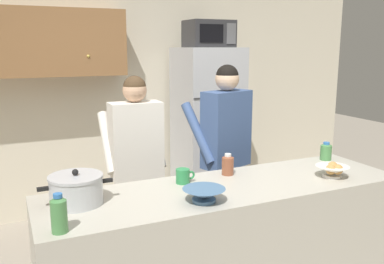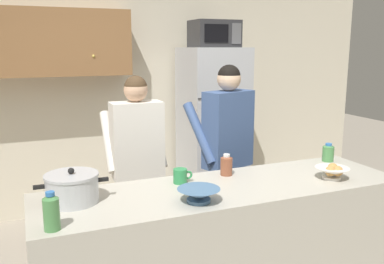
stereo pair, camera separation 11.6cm
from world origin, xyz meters
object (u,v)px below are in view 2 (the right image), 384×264
(cooking_pot, at_px, (72,188))
(bread_bowl, at_px, (332,172))
(bottle_mid_counter, at_px, (226,165))
(bottle_near_edge, at_px, (51,211))
(bottle_far_corner, at_px, (328,152))
(coffee_mug, at_px, (181,176))
(refrigerator, at_px, (212,129))
(person_near_pot, at_px, (137,152))
(empty_bowl, at_px, (199,194))
(microwave, at_px, (214,34))
(person_by_sink, at_px, (227,140))

(cooking_pot, bearing_deg, bread_bowl, -7.70)
(cooking_pot, distance_m, bottle_mid_counter, 1.05)
(bread_bowl, distance_m, bottle_near_edge, 1.80)
(bottle_far_corner, bearing_deg, bottle_near_edge, -166.79)
(coffee_mug, relative_size, bread_bowl, 0.57)
(refrigerator, distance_m, person_near_pot, 1.49)
(bottle_far_corner, bearing_deg, coffee_mug, -177.28)
(bottle_mid_counter, bearing_deg, empty_bowl, -133.62)
(refrigerator, distance_m, cooking_pot, 2.46)
(refrigerator, bearing_deg, bottle_far_corner, -81.86)
(bottle_near_edge, bearing_deg, empty_bowl, 5.01)
(microwave, relative_size, cooking_pot, 1.16)
(coffee_mug, height_order, bread_bowl, bread_bowl)
(person_by_sink, height_order, bread_bowl, person_by_sink)
(coffee_mug, bearing_deg, cooking_pot, -172.98)
(coffee_mug, distance_m, bottle_far_corner, 1.25)
(cooking_pot, bearing_deg, coffee_mug, 7.02)
(microwave, distance_m, cooking_pot, 2.61)
(refrigerator, bearing_deg, bottle_near_edge, -131.21)
(bread_bowl, height_order, bottle_near_edge, bottle_near_edge)
(refrigerator, height_order, bottle_near_edge, refrigerator)
(cooking_pot, height_order, bread_bowl, cooking_pot)
(bottle_near_edge, relative_size, bottle_far_corner, 1.37)
(coffee_mug, bearing_deg, bottle_far_corner, 2.72)
(microwave, relative_size, bottle_far_corner, 3.38)
(bottle_far_corner, bearing_deg, bread_bowl, -126.64)
(microwave, bearing_deg, bread_bowl, -91.27)
(refrigerator, xyz_separation_m, bottle_mid_counter, (-0.66, -1.64, 0.10))
(microwave, height_order, bottle_mid_counter, microwave)
(cooking_pot, height_order, empty_bowl, cooking_pot)
(person_by_sink, bearing_deg, coffee_mug, -137.35)
(bottle_near_edge, distance_m, bottle_mid_counter, 1.27)
(person_near_pot, bearing_deg, refrigerator, 41.14)
(bottle_near_edge, bearing_deg, person_near_pot, 57.28)
(cooking_pot, distance_m, bottle_near_edge, 0.37)
(bottle_far_corner, bearing_deg, bottle_mid_counter, -178.81)
(bread_bowl, distance_m, bottle_mid_counter, 0.71)
(cooking_pot, xyz_separation_m, bottle_far_corner, (1.94, 0.14, -0.01))
(empty_bowl, height_order, bottle_far_corner, bottle_far_corner)
(person_by_sink, bearing_deg, refrigerator, 70.94)
(empty_bowl, relative_size, bottle_mid_counter, 1.66)
(refrigerator, height_order, empty_bowl, refrigerator)
(person_by_sink, xyz_separation_m, bottle_mid_counter, (-0.28, -0.55, -0.04))
(bottle_near_edge, bearing_deg, refrigerator, 48.79)
(empty_bowl, distance_m, bottle_far_corner, 1.34)
(empty_bowl, xyz_separation_m, bottle_far_corner, (1.27, 0.42, 0.02))
(bottle_near_edge, bearing_deg, bottle_far_corner, 13.21)
(empty_bowl, bearing_deg, bottle_mid_counter, 46.38)
(coffee_mug, bearing_deg, bottle_mid_counter, 6.55)
(person_near_pot, relative_size, empty_bowl, 6.35)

